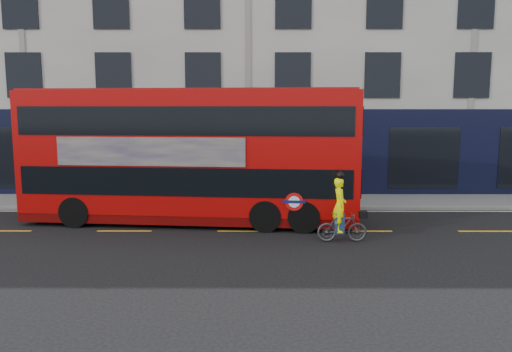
{
  "coord_description": "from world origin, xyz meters",
  "views": [
    {
      "loc": [
        0.42,
        -14.65,
        4.08
      ],
      "look_at": [
        0.38,
        1.58,
        1.84
      ],
      "focal_mm": 35.0,
      "sensor_mm": 36.0,
      "label": 1
    }
  ],
  "objects": [
    {
      "name": "bus",
      "position": [
        -1.89,
        2.88,
        2.41
      ],
      "size": [
        11.86,
        3.75,
        4.71
      ],
      "rotation": [
        0.0,
        0.0,
        -0.1
      ],
      "color": "#A90706",
      "rests_on": "ground"
    },
    {
      "name": "cyclist",
      "position": [
        2.98,
        0.21,
        0.74
      ],
      "size": [
        1.53,
        0.61,
        2.16
      ],
      "rotation": [
        0.0,
        0.0,
        0.02
      ],
      "color": "#404144",
      "rests_on": "ground"
    },
    {
      "name": "pavement",
      "position": [
        0.0,
        6.5,
        0.06
      ],
      "size": [
        60.0,
        3.0,
        0.12
      ],
      "primitive_type": "cube",
      "color": "slate",
      "rests_on": "ground"
    },
    {
      "name": "building_terrace",
      "position": [
        0.0,
        12.94,
        7.49
      ],
      "size": [
        50.0,
        10.07,
        15.0
      ],
      "color": "beige",
      "rests_on": "ground"
    },
    {
      "name": "lane_dashes",
      "position": [
        0.0,
        1.5,
        0.0
      ],
      "size": [
        58.0,
        0.12,
        0.01
      ],
      "primitive_type": null,
      "color": "gold",
      "rests_on": "ground"
    },
    {
      "name": "kerb",
      "position": [
        0.0,
        5.0,
        0.07
      ],
      "size": [
        60.0,
        0.12,
        0.13
      ],
      "primitive_type": "cube",
      "color": "gray",
      "rests_on": "ground"
    },
    {
      "name": "road_edge_line",
      "position": [
        0.0,
        4.7,
        0.0
      ],
      "size": [
        58.0,
        0.1,
        0.01
      ],
      "primitive_type": "cube",
      "color": "silver",
      "rests_on": "ground"
    },
    {
      "name": "ground",
      "position": [
        0.0,
        0.0,
        0.0
      ],
      "size": [
        120.0,
        120.0,
        0.0
      ],
      "primitive_type": "plane",
      "color": "black",
      "rests_on": "ground"
    }
  ]
}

